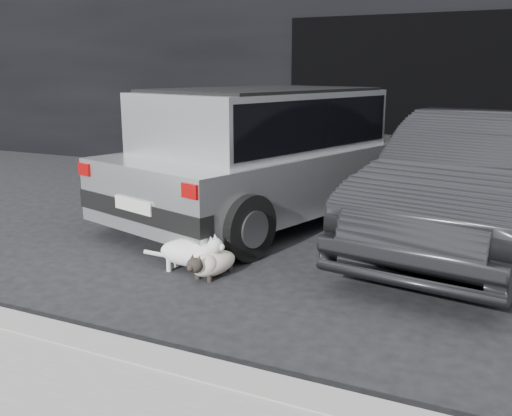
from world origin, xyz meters
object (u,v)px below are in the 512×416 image
at_px(second_car, 477,181).
at_px(cat_white, 191,252).
at_px(silver_hatchback, 269,148).
at_px(cat_siamese, 211,264).

distance_m(second_car, cat_white, 2.96).
xyz_separation_m(silver_hatchback, cat_siamese, (0.42, -2.16, -0.73)).
xyz_separation_m(silver_hatchback, cat_white, (0.20, -2.12, -0.67)).
height_order(silver_hatchback, cat_white, silver_hatchback).
bearing_deg(cat_white, silver_hatchback, -177.07).
relative_size(second_car, cat_white, 5.11).
height_order(silver_hatchback, second_car, silver_hatchback).
bearing_deg(silver_hatchback, second_car, 11.68).
height_order(second_car, cat_white, second_car).
relative_size(silver_hatchback, second_car, 1.11).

